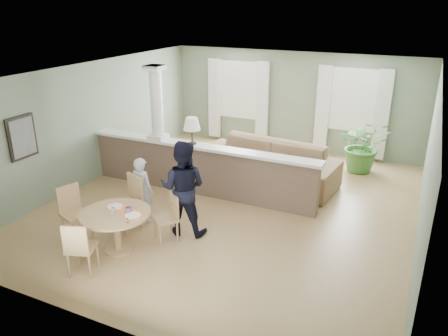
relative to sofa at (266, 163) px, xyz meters
The scene contains 12 objects.
ground 1.47m from the sofa, 98.66° to the right, with size 8.00×8.00×0.00m, color tan.
room_shell 1.56m from the sofa, 107.72° to the right, with size 7.02×8.02×2.71m.
pony_wall 1.69m from the sofa, 135.53° to the right, with size 5.32×0.38×2.70m.
sofa is the anchor object (origin of this frame).
houseplant 2.54m from the sofa, 41.99° to the left, with size 1.19×1.03×1.33m, color #356C2B.
dining_table 4.01m from the sofa, 107.96° to the right, with size 1.16×1.16×0.80m.
chair_far_boy 3.41m from the sofa, 116.74° to the right, with size 0.57×0.57×1.00m.
chair_far_man 3.21m from the sofa, 101.67° to the right, with size 0.54×0.54×0.85m.
chair_near 4.81m from the sofa, 105.68° to the right, with size 0.52×0.52×0.90m.
chair_side 4.38m from the sofa, 120.40° to the right, with size 0.56×0.56×0.96m.
child_person 3.14m from the sofa, 117.76° to the right, with size 0.47×0.31×1.28m, color #9E9EA3.
man_person 2.89m from the sofa, 100.98° to the right, with size 0.85×0.66×1.74m, color black.
Camera 1 is at (3.31, -7.48, 3.97)m, focal length 35.00 mm.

